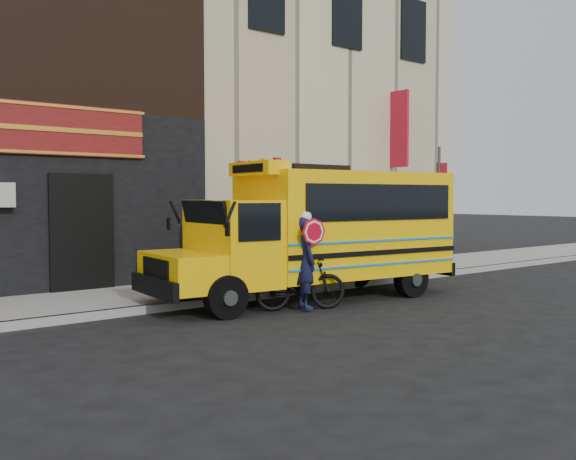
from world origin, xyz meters
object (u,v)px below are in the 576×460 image
(sign_pole, at_px, (439,206))
(bicycle, at_px, (301,282))
(cyclist, at_px, (305,265))
(school_bus, at_px, (321,229))

(sign_pole, xyz_separation_m, bicycle, (-6.39, -1.66, -1.42))
(bicycle, xyz_separation_m, cyclist, (0.04, -0.08, 0.35))
(school_bus, relative_size, bicycle, 3.90)
(sign_pole, distance_m, cyclist, 6.67)
(school_bus, xyz_separation_m, sign_pole, (5.10, 0.82, 0.45))
(school_bus, bearing_deg, cyclist, -143.50)
(school_bus, xyz_separation_m, cyclist, (-1.25, -0.92, -0.61))
(cyclist, bearing_deg, sign_pole, -56.99)
(sign_pole, relative_size, cyclist, 2.00)
(school_bus, bearing_deg, sign_pole, 9.09)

